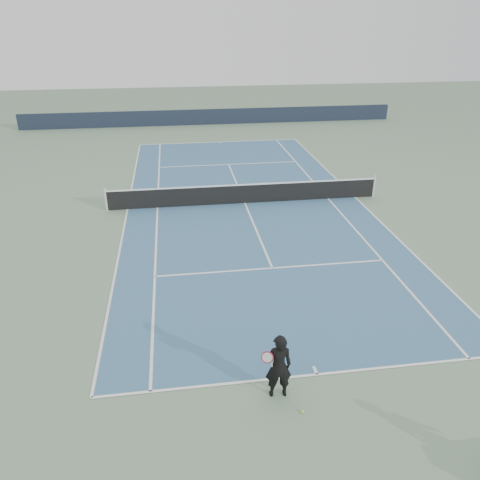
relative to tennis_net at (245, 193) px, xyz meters
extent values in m
plane|color=slate|center=(0.00, 0.00, -0.50)|extent=(80.00, 80.00, 0.00)
cube|color=#386184|center=(0.00, 0.00, -0.50)|extent=(10.97, 23.77, 0.01)
cylinder|color=silver|center=(-6.40, 0.00, 0.03)|extent=(0.10, 0.10, 1.07)
cylinder|color=silver|center=(6.40, 0.00, 0.03)|extent=(0.10, 0.10, 1.07)
cube|color=black|center=(0.00, 0.00, -0.04)|extent=(12.80, 0.03, 0.90)
cube|color=white|center=(0.00, 0.00, 0.43)|extent=(12.80, 0.04, 0.06)
cube|color=black|center=(0.00, 17.88, 0.10)|extent=(30.00, 0.25, 1.20)
imported|color=black|center=(-1.13, -12.38, 0.35)|extent=(0.66, 0.48, 1.71)
torus|color=maroon|center=(-1.41, -12.44, 0.68)|extent=(0.34, 0.18, 0.36)
cylinder|color=white|center=(-1.41, -12.44, 0.68)|extent=(0.29, 0.14, 0.32)
cylinder|color=white|center=(-1.29, -12.40, 0.42)|extent=(0.08, 0.13, 0.27)
sphere|color=#CFE52F|center=(-0.69, -13.03, -0.47)|extent=(0.07, 0.07, 0.07)
camera|label=1|loc=(-3.20, -20.56, 7.63)|focal=35.00mm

